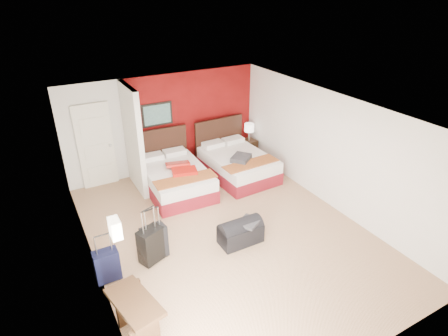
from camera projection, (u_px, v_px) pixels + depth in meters
ground at (228, 232)px, 7.43m from camera, size 6.50×6.50×0.00m
room_walls at (131, 164)px, 7.37m from camera, size 5.02×6.52×2.50m
red_accent_panel at (192, 119)px, 9.71m from camera, size 3.50×0.04×2.50m
partition_wall at (133, 140)px, 8.47m from camera, size 0.12×1.20×2.50m
entry_door at (96, 146)px, 8.71m from camera, size 0.82×0.06×2.05m
bed_left at (176, 180)px, 8.77m from camera, size 1.43×1.99×0.58m
bed_right at (238, 165)px, 9.45m from camera, size 1.45×2.01×0.59m
red_suitcase_open at (181, 168)px, 8.58m from camera, size 0.72×0.87×0.09m
jacket_bundle at (241, 158)px, 9.01m from camera, size 0.63×0.61×0.12m
nightstand at (249, 149)px, 10.45m from camera, size 0.42×0.42×0.52m
table_lamp at (249, 132)px, 10.22m from camera, size 0.32×0.32×0.48m
suitcase_black at (151, 246)px, 6.54m from camera, size 0.50×0.41×0.65m
suitcase_charcoal at (155, 243)px, 6.63m from camera, size 0.46×0.32×0.63m
suitcase_navy at (107, 267)px, 6.15m from camera, size 0.40×0.24×0.55m
duffel_bag at (241, 233)px, 7.08m from camera, size 0.81×0.43×0.41m
jacket_draped at (249, 222)px, 7.00m from camera, size 0.52×0.50×0.05m
desk at (137, 321)px, 5.05m from camera, size 0.63×0.98×0.75m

